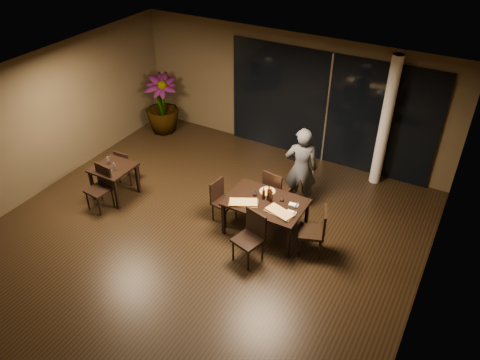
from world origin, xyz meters
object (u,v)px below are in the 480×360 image
Objects in this scene: chair_side_far at (125,165)px; chair_main_far at (275,189)px; side_table at (113,172)px; bottle_b at (271,195)px; chair_main_left at (221,198)px; chair_main_right at (317,229)px; potted_plant at (162,104)px; chair_side_near at (101,185)px; main_table at (266,205)px; diner at (301,168)px; bottle_a at (264,193)px; bottle_c at (269,193)px; chair_main_near at (251,234)px.

chair_main_far is at bearing -170.78° from chair_side_far.
side_table is 2.65× the size of bottle_b.
chair_main_left is 2.06m from chair_main_right.
chair_side_far is at bearing -71.96° from potted_plant.
chair_side_far is 0.95m from chair_side_near.
side_table is at bearing -171.63° from main_table.
chair_side_near is (-4.46, -0.86, -0.02)m from chair_main_right.
chair_main_right is (1.22, -0.78, 0.01)m from chair_main_far.
bottle_a is at bearing 52.66° from diner.
bottle_b reaches higher than chair_main_far.
bottle_c is at bearing -28.58° from potted_plant.
diner reaches higher than main_table.
chair_main_near is 0.55× the size of diner.
chair_main_left is at bearing 22.84° from diner.
bottle_c reaches higher than side_table.
chair_main_near reaches higher than main_table.
chair_main_left is 2.56m from chair_side_near.
main_table is 1.78× the size of chair_side_far.
potted_plant reaches higher than chair_main_far.
chair_side_near reaches higher than main_table.
bottle_b is at bearing -28.52° from potted_plant.
diner is at bearing -15.82° from potted_plant.
chair_side_near is at bearing -74.25° from potted_plant.
side_table is at bearing 109.01° from chair_main_left.
side_table is 0.80× the size of chair_main_near.
potted_plant is 5.96× the size of bottle_a.
diner is at bearing -36.61° from chair_main_left.
chair_main_far is 0.75m from bottle_a.
chair_main_far is 0.98× the size of chair_main_near.
chair_side_far is 3.64m from bottle_b.
main_table is at bearing -33.59° from bottle_a.
bottle_b is (3.46, 0.97, 0.36)m from chair_side_near.
main_table is 3.44m from side_table.
side_table is 0.51× the size of potted_plant.
chair_main_far is at bearing 32.65° from chair_side_near.
chair_main_near reaches higher than chair_main_far.
bottle_c is at bearing 156.15° from bottle_b.
side_table is at bearing 2.36° from diner.
chair_main_near reaches higher than chair_main_left.
diner is at bearing 35.77° from chair_side_near.
chair_side_far is 3.18× the size of bottle_a.
side_table is 0.95× the size of chair_side_far.
chair_main_right reaches higher than chair_side_near.
chair_main_far is at bearing 95.54° from bottle_a.
chair_main_right reaches higher than chair_side_far.
chair_side_near is (0.02, -0.42, -0.08)m from side_table.
potted_plant reaches higher than chair_side_near.
bottle_a is 0.88× the size of bottle_b.
chair_main_right is (2.06, -0.02, 0.06)m from chair_main_left.
diner reaches higher than bottle_a.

